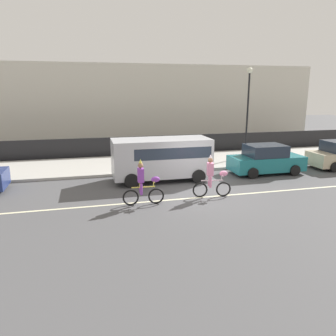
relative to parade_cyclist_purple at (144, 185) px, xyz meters
The scene contains 10 objects.
ground_plane 3.05m from the parade_cyclist_purple, 15.62° to the left, with size 80.00×80.00×0.00m, color #4C4C4F.
road_centre_line 2.95m from the parade_cyclist_purple, ahead, with size 36.00×0.14×0.01m, color beige.
sidewalk_curb 7.85m from the parade_cyclist_purple, 68.85° to the left, with size 60.00×5.00×0.15m, color #ADAAA3.
fence_line 10.57m from the parade_cyclist_purple, 74.53° to the left, with size 40.00×0.08×1.40m, color black.
building_backdrop 19.44m from the parade_cyclist_purple, 77.01° to the left, with size 28.00×8.00×6.71m, color beige.
parade_cyclist_purple is the anchor object (origin of this frame).
parade_cyclist_pink 3.10m from the parade_cyclist_purple, ahead, with size 1.71×0.51×1.92m.
parked_van_silver 3.87m from the parade_cyclist_purple, 65.20° to the left, with size 5.00×2.22×2.18m.
parked_car_teal 8.31m from the parade_cyclist_purple, 24.52° to the left, with size 4.10×1.92×1.64m.
street_lamp_post 11.59m from the parade_cyclist_purple, 41.68° to the left, with size 0.36×0.36×5.86m.
Camera 1 is at (-4.96, -13.43, 4.62)m, focal length 35.00 mm.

